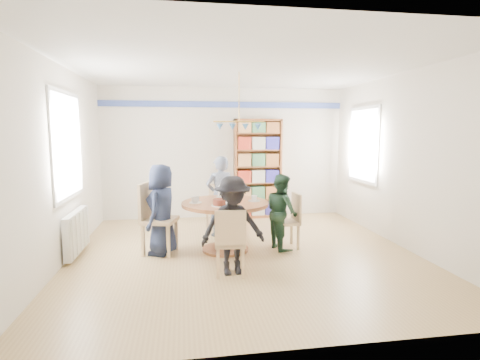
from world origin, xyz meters
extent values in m
plane|color=tan|center=(0.00, 0.00, 0.00)|extent=(5.00, 5.00, 0.00)
plane|color=white|center=(0.00, 0.00, 2.70)|extent=(5.00, 5.00, 0.00)
plane|color=silver|center=(0.00, 2.50, 1.35)|extent=(5.00, 0.00, 5.00)
plane|color=silver|center=(0.00, -2.50, 1.35)|extent=(5.00, 0.00, 5.00)
plane|color=silver|center=(-2.50, 0.00, 1.35)|extent=(0.00, 5.00, 5.00)
plane|color=silver|center=(2.50, 0.00, 1.35)|extent=(0.00, 5.00, 5.00)
cube|color=#354994|center=(0.00, 2.48, 2.35)|extent=(5.00, 0.02, 0.12)
cube|color=white|center=(-2.48, 0.30, 1.60)|extent=(0.03, 1.32, 1.52)
cube|color=white|center=(-2.46, 0.30, 1.60)|extent=(0.01, 1.20, 1.40)
cube|color=white|center=(2.48, 1.30, 1.55)|extent=(0.03, 1.12, 1.42)
cube|color=white|center=(2.46, 1.30, 1.55)|extent=(0.01, 1.00, 1.30)
cylinder|color=gold|center=(0.00, 0.50, 2.33)|extent=(0.01, 0.01, 0.75)
cylinder|color=gold|center=(0.00, 0.50, 1.95)|extent=(0.80, 0.02, 0.02)
cone|color=#4179B8|center=(-0.30, 0.50, 1.87)|extent=(0.11, 0.11, 0.10)
cone|color=#4179B8|center=(-0.10, 0.50, 1.87)|extent=(0.11, 0.11, 0.10)
cone|color=#4179B8|center=(0.10, 0.50, 1.87)|extent=(0.11, 0.11, 0.10)
cone|color=#4179B8|center=(0.30, 0.50, 1.87)|extent=(0.11, 0.11, 0.10)
cube|color=silver|center=(-2.42, 0.30, 0.35)|extent=(0.10, 1.00, 0.60)
cube|color=silver|center=(-2.36, -0.10, 0.35)|extent=(0.02, 0.06, 0.56)
cube|color=silver|center=(-2.36, 0.10, 0.35)|extent=(0.02, 0.06, 0.56)
cube|color=silver|center=(-2.36, 0.30, 0.35)|extent=(0.02, 0.06, 0.56)
cube|color=silver|center=(-2.36, 0.50, 0.35)|extent=(0.02, 0.06, 0.56)
cube|color=silver|center=(-2.36, 0.70, 0.35)|extent=(0.02, 0.06, 0.56)
cylinder|color=brown|center=(-0.26, 0.19, 0.72)|extent=(1.30, 1.30, 0.05)
cylinder|color=brown|center=(-0.26, 0.19, 0.35)|extent=(0.16, 0.16, 0.70)
cylinder|color=brown|center=(-0.26, 0.19, 0.02)|extent=(0.70, 0.70, 0.04)
cube|color=#D3B382|center=(-1.23, 0.21, 0.50)|extent=(0.58, 0.58, 0.06)
cube|color=#D3B382|center=(-1.43, 0.27, 0.78)|extent=(0.18, 0.46, 0.56)
cube|color=#D3B382|center=(-1.10, -0.02, 0.24)|extent=(0.06, 0.06, 0.48)
cube|color=#D3B382|center=(-0.99, 0.34, 0.24)|extent=(0.06, 0.06, 0.48)
cube|color=#D3B382|center=(-1.46, 0.09, 0.24)|extent=(0.06, 0.06, 0.48)
cube|color=#D3B382|center=(-1.36, 0.45, 0.24)|extent=(0.06, 0.06, 0.48)
cube|color=#D3B382|center=(0.69, 0.20, 0.40)|extent=(0.39, 0.39, 0.04)
cube|color=#D3B382|center=(0.86, 0.20, 0.63)|extent=(0.05, 0.38, 0.45)
cube|color=#D3B382|center=(0.53, 0.34, 0.19)|extent=(0.04, 0.04, 0.38)
cube|color=#D3B382|center=(0.54, 0.04, 0.19)|extent=(0.04, 0.04, 0.38)
cube|color=#D3B382|center=(0.83, 0.36, 0.19)|extent=(0.04, 0.04, 0.38)
cube|color=#D3B382|center=(0.84, 0.05, 0.19)|extent=(0.04, 0.04, 0.38)
cube|color=#D3B382|center=(-0.28, 1.13, 0.41)|extent=(0.47, 0.47, 0.05)
cube|color=#D3B382|center=(-0.23, 1.30, 0.64)|extent=(0.38, 0.14, 0.46)
cube|color=#D3B382|center=(-0.47, 1.02, 0.20)|extent=(0.04, 0.04, 0.39)
cube|color=#D3B382|center=(-0.17, 0.94, 0.20)|extent=(0.04, 0.04, 0.39)
cube|color=#D3B382|center=(-0.39, 1.32, 0.20)|extent=(0.04, 0.04, 0.39)
cube|color=#D3B382|center=(-0.09, 1.24, 0.20)|extent=(0.04, 0.04, 0.39)
cube|color=#D3B382|center=(-0.30, -0.76, 0.41)|extent=(0.41, 0.41, 0.05)
cube|color=#D3B382|center=(-0.32, -0.93, 0.63)|extent=(0.38, 0.07, 0.45)
cube|color=#D3B382|center=(-0.14, -0.62, 0.19)|extent=(0.04, 0.04, 0.39)
cube|color=#D3B382|center=(-0.44, -0.59, 0.19)|extent=(0.04, 0.04, 0.39)
cube|color=#D3B382|center=(-0.17, -0.93, 0.19)|extent=(0.04, 0.04, 0.39)
cube|color=#D3B382|center=(-0.47, -0.90, 0.19)|extent=(0.04, 0.04, 0.39)
imported|color=#161C31|center=(-1.19, 0.19, 0.67)|extent=(0.62, 0.75, 1.33)
imported|color=#193222|center=(0.61, 0.16, 0.58)|extent=(0.55, 0.64, 1.16)
imported|color=gray|center=(-0.25, 1.05, 0.69)|extent=(0.57, 0.45, 1.38)
imported|color=black|center=(-0.27, -0.76, 0.63)|extent=(0.85, 0.55, 1.25)
cube|color=brown|center=(0.20, 2.34, 1.03)|extent=(0.04, 0.29, 2.06)
cube|color=brown|center=(1.14, 2.34, 1.03)|extent=(0.04, 0.29, 2.06)
cube|color=brown|center=(0.67, 2.34, 2.04)|extent=(0.98, 0.29, 0.04)
cube|color=brown|center=(0.67, 2.34, 0.03)|extent=(0.98, 0.29, 0.06)
cube|color=brown|center=(0.67, 2.48, 1.03)|extent=(0.98, 0.02, 2.06)
cube|color=brown|center=(0.67, 2.34, 0.39)|extent=(0.92, 0.27, 0.02)
cube|color=brown|center=(0.67, 2.34, 0.73)|extent=(0.92, 0.27, 0.02)
cube|color=brown|center=(0.67, 2.34, 1.08)|extent=(0.92, 0.27, 0.02)
cube|color=brown|center=(0.67, 2.34, 1.42)|extent=(0.92, 0.27, 0.02)
cube|color=brown|center=(0.67, 2.34, 1.76)|extent=(0.92, 0.27, 0.02)
cube|color=#A52A19|center=(0.38, 2.32, 0.19)|extent=(0.27, 0.22, 0.25)
cube|color=beige|center=(0.67, 2.32, 0.19)|extent=(0.27, 0.22, 0.25)
cube|color=navy|center=(0.97, 2.32, 0.19)|extent=(0.27, 0.22, 0.25)
cube|color=tan|center=(0.38, 2.32, 0.53)|extent=(0.27, 0.22, 0.25)
cube|color=#3A6840|center=(0.67, 2.32, 0.53)|extent=(0.27, 0.22, 0.25)
cube|color=brown|center=(0.97, 2.32, 0.53)|extent=(0.27, 0.22, 0.25)
cube|color=#A52A19|center=(0.38, 2.32, 0.87)|extent=(0.27, 0.22, 0.25)
cube|color=beige|center=(0.67, 2.32, 0.87)|extent=(0.27, 0.22, 0.25)
cube|color=navy|center=(0.97, 2.32, 0.87)|extent=(0.27, 0.22, 0.25)
cube|color=tan|center=(0.38, 2.32, 1.22)|extent=(0.27, 0.22, 0.25)
cube|color=#3A6840|center=(0.67, 2.32, 1.22)|extent=(0.27, 0.22, 0.25)
cube|color=brown|center=(0.97, 2.32, 1.22)|extent=(0.27, 0.22, 0.25)
cube|color=#A52A19|center=(0.38, 2.32, 1.56)|extent=(0.27, 0.22, 0.25)
cube|color=beige|center=(0.67, 2.32, 1.56)|extent=(0.27, 0.22, 0.25)
cube|color=navy|center=(0.97, 2.32, 1.56)|extent=(0.27, 0.22, 0.25)
cube|color=tan|center=(0.38, 2.32, 1.88)|extent=(0.27, 0.22, 0.21)
cube|color=#3A6840|center=(0.67, 2.32, 1.88)|extent=(0.27, 0.22, 0.21)
cube|color=brown|center=(0.97, 2.32, 1.88)|extent=(0.27, 0.22, 0.21)
cylinder|color=white|center=(-0.30, 0.27, 0.86)|extent=(0.11, 0.11, 0.22)
sphere|color=white|center=(-0.30, 0.27, 0.97)|extent=(0.08, 0.08, 0.08)
cylinder|color=silver|center=(-0.15, 0.31, 0.88)|extent=(0.06, 0.06, 0.26)
cylinder|color=#4179B8|center=(-0.15, 0.31, 1.02)|extent=(0.03, 0.03, 0.03)
cylinder|color=white|center=(-0.21, 0.45, 0.76)|extent=(0.28, 0.28, 0.01)
cylinder|color=maroon|center=(-0.21, 0.45, 0.80)|extent=(0.22, 0.22, 0.08)
cylinder|color=white|center=(-0.35, -0.08, 0.76)|extent=(0.28, 0.28, 0.01)
cylinder|color=maroon|center=(-0.35, -0.08, 0.80)|extent=(0.22, 0.22, 0.08)
cylinder|color=white|center=(-0.70, 0.19, 0.75)|extent=(0.18, 0.18, 0.01)
imported|color=white|center=(-0.70, 0.19, 0.79)|extent=(0.11, 0.11, 0.09)
cylinder|color=white|center=(0.19, 0.19, 0.75)|extent=(0.18, 0.18, 0.01)
imported|color=white|center=(0.19, 0.19, 0.79)|extent=(0.09, 0.09, 0.09)
cylinder|color=white|center=(-0.26, 0.64, 0.75)|extent=(0.18, 0.18, 0.01)
imported|color=white|center=(-0.26, 0.64, 0.79)|extent=(0.11, 0.11, 0.09)
cylinder|color=white|center=(-0.26, -0.25, 0.75)|extent=(0.18, 0.18, 0.01)
imported|color=white|center=(-0.26, -0.25, 0.79)|extent=(0.09, 0.09, 0.09)
camera|label=1|loc=(-0.88, -5.29, 1.79)|focal=28.00mm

